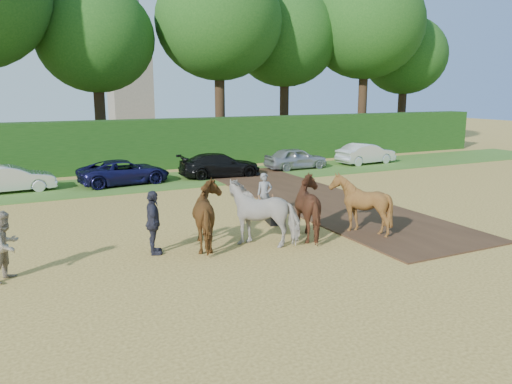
{
  "coord_description": "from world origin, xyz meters",
  "views": [
    {
      "loc": [
        -10.29,
        -11.43,
        4.76
      ],
      "look_at": [
        -3.11,
        3.24,
        1.4
      ],
      "focal_mm": 35.0,
      "sensor_mm": 36.0,
      "label": 1
    }
  ],
  "objects_px": {
    "plough_team": "(289,209)",
    "church": "(126,17)",
    "spectator_near": "(6,246)",
    "spectator_far": "(153,223)",
    "parked_cars": "(168,168)"
  },
  "relations": [
    {
      "from": "church",
      "to": "parked_cars",
      "type": "bearing_deg",
      "value": -99.69
    },
    {
      "from": "parked_cars",
      "to": "church",
      "type": "distance_m",
      "value": 43.36
    },
    {
      "from": "plough_team",
      "to": "spectator_near",
      "type": "bearing_deg",
      "value": 179.56
    },
    {
      "from": "spectator_far",
      "to": "plough_team",
      "type": "xyz_separation_m",
      "value": [
        4.31,
        -0.41,
        0.03
      ]
    },
    {
      "from": "spectator_near",
      "to": "spectator_far",
      "type": "height_order",
      "value": "spectator_far"
    },
    {
      "from": "spectator_far",
      "to": "parked_cars",
      "type": "distance_m",
      "value": 12.35
    },
    {
      "from": "spectator_near",
      "to": "parked_cars",
      "type": "distance_m",
      "value": 14.34
    },
    {
      "from": "spectator_far",
      "to": "parked_cars",
      "type": "relative_size",
      "value": 0.06
    },
    {
      "from": "spectator_near",
      "to": "church",
      "type": "height_order",
      "value": "church"
    },
    {
      "from": "spectator_near",
      "to": "plough_team",
      "type": "height_order",
      "value": "plough_team"
    },
    {
      "from": "spectator_far",
      "to": "parked_cars",
      "type": "xyz_separation_m",
      "value": [
        3.85,
        11.73,
        -0.29
      ]
    },
    {
      "from": "spectator_near",
      "to": "plough_team",
      "type": "distance_m",
      "value": 8.18
    },
    {
      "from": "church",
      "to": "spectator_far",
      "type": "bearing_deg",
      "value": -101.64
    },
    {
      "from": "plough_team",
      "to": "parked_cars",
      "type": "relative_size",
      "value": 0.23
    },
    {
      "from": "plough_team",
      "to": "church",
      "type": "relative_size",
      "value": 0.25
    }
  ]
}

